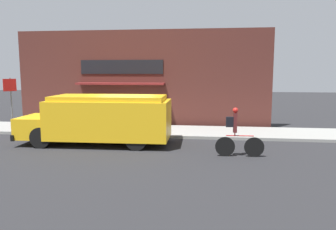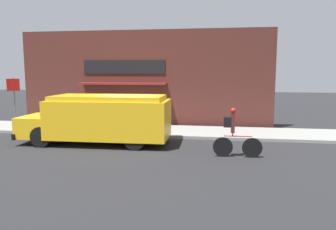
# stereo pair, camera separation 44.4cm
# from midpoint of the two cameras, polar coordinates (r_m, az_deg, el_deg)

# --- Properties ---
(ground_plane) EXTENTS (70.00, 70.00, 0.00)m
(ground_plane) POSITION_cam_midpoint_polar(r_m,az_deg,el_deg) (15.22, -6.30, -3.86)
(ground_plane) COLOR #232326
(sidewalk) EXTENTS (28.00, 2.90, 0.13)m
(sidewalk) POSITION_cam_midpoint_polar(r_m,az_deg,el_deg) (16.58, -4.99, -2.65)
(sidewalk) COLOR gray
(sidewalk) RESTS_ON ground_plane
(storefront) EXTENTS (14.02, 0.87, 5.24)m
(storefront) POSITION_cam_midpoint_polar(r_m,az_deg,el_deg) (18.12, -3.79, 6.36)
(storefront) COLOR #4C231E
(storefront) RESTS_ON ground_plane
(school_bus) EXTENTS (6.26, 2.64, 2.03)m
(school_bus) POSITION_cam_midpoint_polar(r_m,az_deg,el_deg) (13.84, -10.66, -0.57)
(school_bus) COLOR yellow
(school_bus) RESTS_ON ground_plane
(cyclist) EXTENTS (1.72, 0.20, 1.76)m
(cyclist) POSITION_cam_midpoint_polar(r_m,az_deg,el_deg) (11.80, 12.55, -3.34)
(cyclist) COLOR black
(cyclist) RESTS_ON ground_plane
(stop_sign_post) EXTENTS (0.45, 0.45, 2.57)m
(stop_sign_post) POSITION_cam_midpoint_polar(r_m,az_deg,el_deg) (17.85, -24.59, 3.19)
(stop_sign_post) COLOR slate
(stop_sign_post) RESTS_ON sidewalk
(trash_bin) EXTENTS (0.50, 0.50, 0.94)m
(trash_bin) POSITION_cam_midpoint_polar(r_m,az_deg,el_deg) (18.29, -11.94, -0.13)
(trash_bin) COLOR slate
(trash_bin) RESTS_ON sidewalk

